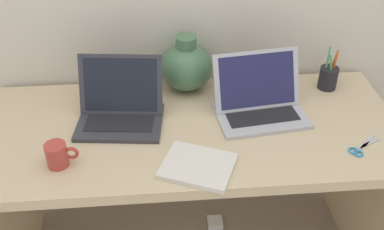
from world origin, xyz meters
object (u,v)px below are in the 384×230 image
(green_vase, at_px, (186,66))
(laptop_left, at_px, (120,105))
(pen_cup, at_px, (328,77))
(coffee_mug, at_px, (58,155))
(power_brick, at_px, (215,222))
(scissors, at_px, (360,149))
(notebook_stack, at_px, (198,166))
(laptop_right, at_px, (259,99))

(green_vase, bearing_deg, laptop_left, -142.42)
(green_vase, xyz_separation_m, pen_cup, (0.57, -0.05, -0.05))
(coffee_mug, height_order, power_brick, coffee_mug)
(laptop_left, xyz_separation_m, scissors, (0.81, -0.25, -0.06))
(pen_cup, distance_m, power_brick, 0.87)
(green_vase, distance_m, power_brick, 0.81)
(power_brick, bearing_deg, coffee_mug, -150.60)
(green_vase, distance_m, coffee_mug, 0.63)
(notebook_stack, bearing_deg, power_brick, 72.08)
(pen_cup, height_order, power_brick, pen_cup)
(laptop_right, xyz_separation_m, green_vase, (-0.26, 0.20, 0.04))
(laptop_left, xyz_separation_m, green_vase, (0.26, 0.20, 0.04))
(pen_cup, height_order, scissors, pen_cup)
(green_vase, bearing_deg, laptop_right, -38.01)
(green_vase, xyz_separation_m, coffee_mug, (-0.45, -0.44, -0.06))
(coffee_mug, distance_m, scissors, 1.01)
(laptop_right, bearing_deg, green_vase, 141.99)
(laptop_left, relative_size, notebook_stack, 1.46)
(laptop_right, relative_size, scissors, 2.58)
(laptop_left, xyz_separation_m, coffee_mug, (-0.19, -0.24, -0.02))
(laptop_left, xyz_separation_m, power_brick, (0.38, 0.08, -0.76))
(coffee_mug, bearing_deg, pen_cup, 20.84)
(laptop_right, relative_size, green_vase, 1.56)
(coffee_mug, relative_size, scissors, 0.78)
(laptop_right, bearing_deg, laptop_left, 179.67)
(laptop_left, xyz_separation_m, pen_cup, (0.83, 0.14, -0.01))
(laptop_left, distance_m, coffee_mug, 0.31)
(notebook_stack, distance_m, power_brick, 0.81)
(laptop_right, height_order, notebook_stack, laptop_right)
(power_brick, bearing_deg, notebook_stack, -107.92)
(notebook_stack, xyz_separation_m, scissors, (0.56, 0.05, -0.00))
(green_vase, bearing_deg, scissors, -38.66)
(laptop_right, height_order, green_vase, green_vase)
(laptop_left, bearing_deg, coffee_mug, -128.36)
(coffee_mug, xyz_separation_m, pen_cup, (1.02, 0.39, 0.01))
(notebook_stack, height_order, coffee_mug, coffee_mug)
(pen_cup, bearing_deg, scissors, -91.56)
(notebook_stack, bearing_deg, pen_cup, 37.85)
(scissors, bearing_deg, coffee_mug, 179.57)
(green_vase, bearing_deg, coffee_mug, -135.53)
(green_vase, relative_size, power_brick, 3.23)
(notebook_stack, distance_m, pen_cup, 0.72)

